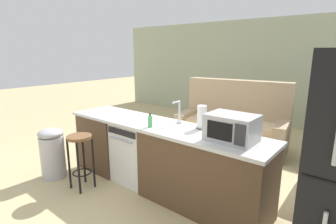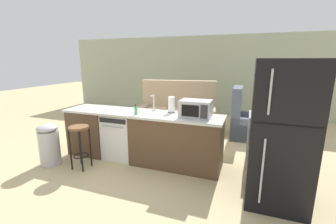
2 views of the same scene
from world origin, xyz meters
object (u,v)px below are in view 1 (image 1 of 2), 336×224
at_px(dishwasher, 138,152).
at_px(microwave, 232,128).
at_px(bar_stool, 80,150).
at_px(couch, 233,126).
at_px(trash_bin, 52,153).
at_px(paper_towel_roll, 202,117).
at_px(soap_bottle, 150,121).
at_px(armchair, 335,152).

bearing_deg(dishwasher, microwave, -0.05).
bearing_deg(bar_stool, couch, 73.58).
bearing_deg(trash_bin, couch, 63.70).
height_order(dishwasher, bar_stool, dishwasher).
bearing_deg(microwave, paper_towel_roll, 159.35).
xyz_separation_m(microwave, couch, (-0.99, 2.16, -0.65)).
bearing_deg(trash_bin, soap_bottle, 21.73).
xyz_separation_m(dishwasher, microwave, (1.40, -0.00, 0.62)).
xyz_separation_m(paper_towel_roll, bar_stool, (-1.34, -0.83, -0.50)).
xyz_separation_m(microwave, paper_towel_roll, (-0.48, 0.18, -0.00)).
height_order(soap_bottle, armchair, armchair).
height_order(dishwasher, paper_towel_roll, paper_towel_roll).
distance_m(soap_bottle, armchair, 2.82).
bearing_deg(bar_stool, paper_towel_roll, 31.80).
bearing_deg(paper_towel_roll, dishwasher, -169.06).
bearing_deg(couch, armchair, -6.58).
xyz_separation_m(dishwasher, bar_stool, (-0.42, -0.65, 0.11)).
bearing_deg(trash_bin, microwave, 16.89).
distance_m(trash_bin, armchair, 4.15).
xyz_separation_m(microwave, armchair, (0.74, 1.96, -0.69)).
height_order(dishwasher, soap_bottle, soap_bottle).
distance_m(microwave, paper_towel_roll, 0.51).
xyz_separation_m(dishwasher, soap_bottle, (0.40, -0.17, 0.55)).
xyz_separation_m(soap_bottle, bar_stool, (-0.82, -0.48, -0.44)).
bearing_deg(dishwasher, paper_towel_roll, 10.94).
distance_m(microwave, bar_stool, 1.99).
relative_size(paper_towel_roll, armchair, 0.24).
xyz_separation_m(bar_stool, trash_bin, (-0.60, -0.08, -0.16)).
height_order(microwave, trash_bin, microwave).
bearing_deg(armchair, dishwasher, -137.57).
bearing_deg(couch, bar_stool, -106.42).
xyz_separation_m(paper_towel_roll, trash_bin, (-1.94, -0.91, -0.66)).
height_order(paper_towel_roll, trash_bin, paper_towel_roll).
distance_m(paper_towel_roll, couch, 2.14).
distance_m(dishwasher, paper_towel_roll, 1.12).
bearing_deg(armchair, bar_stool, -134.43).
bearing_deg(trash_bin, dishwasher, 35.83).
relative_size(microwave, paper_towel_roll, 1.77).
xyz_separation_m(dishwasher, couch, (0.41, 2.16, -0.03)).
height_order(microwave, bar_stool, microwave).
bearing_deg(dishwasher, armchair, 42.43).
xyz_separation_m(microwave, bar_stool, (-1.82, -0.65, -0.50)).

